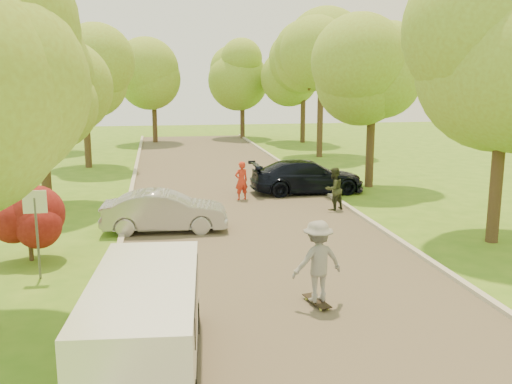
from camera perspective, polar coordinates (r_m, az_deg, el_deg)
ground at (r=11.33m, az=6.07°, el=-13.65°), size 100.00×100.00×0.00m
road at (r=18.71m, az=-0.66°, el=-3.45°), size 8.00×60.00×0.01m
curb_left at (r=18.51m, az=-13.16°, el=-3.74°), size 0.18×60.00×0.12m
curb_right at (r=19.74m, az=11.04°, el=-2.71°), size 0.18×60.00×0.12m
street_sign at (r=14.52m, az=-21.17°, el=-2.23°), size 0.55×0.06×2.17m
red_shrub at (r=16.15m, az=-21.79°, el=-2.65°), size 1.70×1.70×1.95m
tree_l_midb at (r=22.21m, az=-20.38°, el=10.13°), size 4.30×4.20×6.62m
tree_l_far at (r=32.06m, az=-16.53°, el=12.09°), size 4.92×4.80×7.79m
tree_r_midb at (r=25.68m, az=12.03°, el=11.30°), size 4.51×4.40×7.01m
tree_r_far at (r=35.36m, az=6.92°, el=12.94°), size 5.33×5.20×8.34m
tree_bg_a at (r=40.29m, az=-18.69°, el=11.49°), size 5.12×5.00×7.72m
tree_bg_b at (r=43.32m, az=5.08°, el=12.27°), size 5.12×5.00×7.95m
tree_bg_c at (r=43.86m, az=-9.97°, el=11.46°), size 4.92×4.80×7.33m
tree_bg_d at (r=46.42m, az=-1.11°, el=11.97°), size 5.12×5.00×7.72m
minivan at (r=9.70m, az=-11.05°, el=-12.73°), size 2.07×4.46×1.61m
silver_sedan at (r=18.22m, az=-9.10°, el=-1.92°), size 4.00×1.61×1.29m
dark_sedan at (r=24.14m, az=5.13°, el=1.54°), size 4.83×2.02×1.39m
longboard at (r=12.45m, az=6.09°, el=-10.80°), size 0.44×0.93×0.10m
skateboarder at (r=12.14m, az=6.18°, el=-6.89°), size 1.25×0.88×1.75m
person_striped at (r=22.62m, az=-1.47°, el=1.13°), size 0.66×0.54×1.55m
person_olive at (r=21.04m, az=7.79°, el=0.30°), size 0.96×0.89×1.58m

